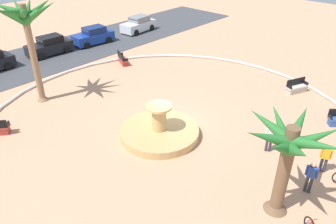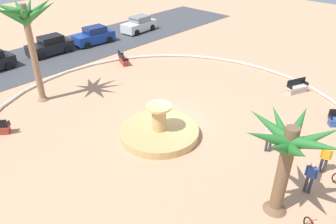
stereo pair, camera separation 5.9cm
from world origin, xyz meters
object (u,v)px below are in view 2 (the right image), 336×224
at_px(parked_car_third, 94,36).
at_px(person_pedestrian_stroll, 270,137).
at_px(bench_north, 123,60).
at_px(bench_west, 297,88).
at_px(fountain, 159,131).
at_px(palm_tree_by_curb, 288,149).
at_px(person_cyclist_photo, 325,157).
at_px(parked_car_rightmost, 139,24).
at_px(parked_car_second, 50,46).
at_px(palm_tree_near_fountain, 26,22).
at_px(person_cyclist_helmet, 311,176).

bearing_deg(parked_car_third, person_pedestrian_stroll, -101.44).
bearing_deg(bench_north, bench_west, -69.84).
distance_m(fountain, palm_tree_by_curb, 8.02).
bearing_deg(palm_tree_by_curb, fountain, 85.14).
bearing_deg(person_pedestrian_stroll, person_cyclist_photo, -83.87).
distance_m(palm_tree_by_curb, parked_car_third, 24.82).
bearing_deg(palm_tree_by_curb, parked_car_rightmost, 59.56).
relative_size(fountain, parked_car_second, 1.11).
height_order(palm_tree_near_fountain, person_cyclist_helmet, palm_tree_near_fountain).
distance_m(palm_tree_near_fountain, parked_car_rightmost, 17.43).
height_order(person_pedestrian_stroll, parked_car_third, parked_car_third).
xyz_separation_m(parked_car_second, parked_car_third, (4.47, -0.48, 0.00)).
bearing_deg(palm_tree_by_curb, parked_car_second, 82.06).
relative_size(bench_west, person_cyclist_helmet, 1.00).
distance_m(bench_west, person_pedestrian_stroll, 7.90).
bearing_deg(person_cyclist_photo, parked_car_second, 91.11).
bearing_deg(parked_car_second, person_pedestrian_stroll, -89.52).
xyz_separation_m(bench_west, person_cyclist_photo, (-7.36, -4.61, 0.55)).
bearing_deg(parked_car_rightmost, parked_car_second, 175.99).
height_order(bench_west, parked_car_rightmost, parked_car_rightmost).
xyz_separation_m(bench_north, parked_car_third, (1.49, 6.14, 0.43)).
xyz_separation_m(bench_west, parked_car_rightmost, (2.46, 19.12, 0.43)).
bearing_deg(parked_car_third, bench_west, -80.14).
xyz_separation_m(person_cyclist_photo, parked_car_rightmost, (9.82, 23.73, -0.12)).
distance_m(bench_north, person_cyclist_photo, 18.02).
bearing_deg(person_cyclist_helmet, bench_north, 76.27).
xyz_separation_m(person_cyclist_photo, parked_car_second, (-0.47, 24.45, -0.12)).
height_order(palm_tree_near_fountain, person_cyclist_photo, palm_tree_near_fountain).
distance_m(parked_car_second, parked_car_third, 4.50).
bearing_deg(person_cyclist_helmet, parked_car_third, 76.30).
distance_m(palm_tree_near_fountain, parked_car_third, 12.74).
height_order(palm_tree_by_curb, person_cyclist_photo, palm_tree_by_curb).
xyz_separation_m(palm_tree_near_fountain, palm_tree_by_curb, (1.72, -16.30, -2.12)).
xyz_separation_m(palm_tree_near_fountain, parked_car_second, (5.05, 7.62, -4.53)).
distance_m(person_pedestrian_stroll, parked_car_third, 21.65).
relative_size(bench_west, parked_car_third, 0.41).
relative_size(palm_tree_near_fountain, person_cyclist_photo, 4.18).
relative_size(fountain, palm_tree_near_fountain, 0.67).
xyz_separation_m(person_cyclist_photo, person_pedestrian_stroll, (-0.29, 2.75, 0.03)).
height_order(fountain, parked_car_third, fountain).
xyz_separation_m(palm_tree_near_fountain, person_cyclist_helmet, (3.67, -16.87, -4.38)).
bearing_deg(parked_car_rightmost, bench_north, -141.08).
bearing_deg(parked_car_second, bench_north, -65.72).
bearing_deg(fountain, person_cyclist_helmet, -80.63).
bearing_deg(person_cyclist_helmet, fountain, 99.37).
bearing_deg(person_cyclist_helmet, person_pedestrian_stroll, 60.77).
bearing_deg(person_pedestrian_stroll, palm_tree_near_fountain, 110.38).
xyz_separation_m(fountain, person_cyclist_photo, (3.18, -7.98, 0.60)).
xyz_separation_m(palm_tree_by_curb, parked_car_rightmost, (13.63, 23.20, -2.41)).
relative_size(person_cyclist_photo, parked_car_second, 0.39).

